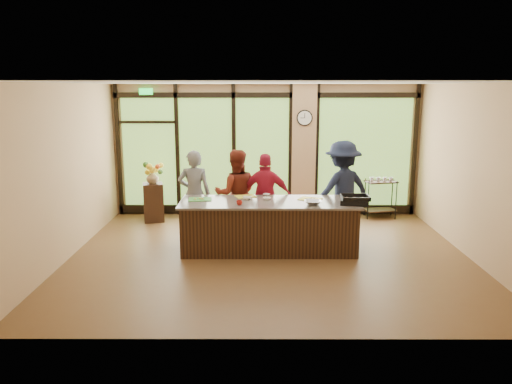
{
  "coord_description": "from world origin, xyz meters",
  "views": [
    {
      "loc": [
        -0.21,
        -8.43,
        2.93
      ],
      "look_at": [
        -0.24,
        0.4,
        1.07
      ],
      "focal_mm": 35.0,
      "sensor_mm": 36.0,
      "label": 1
    }
  ],
  "objects_px": {
    "cook_right": "(342,190)",
    "bar_cart": "(381,193)",
    "flower_stand": "(153,202)",
    "cook_left": "(194,194)",
    "island_base": "(269,227)",
    "roasting_pan": "(355,202)"
  },
  "relations": [
    {
      "from": "cook_right",
      "to": "roasting_pan",
      "type": "distance_m",
      "value": 1.05
    },
    {
      "from": "roasting_pan",
      "to": "flower_stand",
      "type": "bearing_deg",
      "value": 164.11
    },
    {
      "from": "island_base",
      "to": "roasting_pan",
      "type": "xyz_separation_m",
      "value": [
        1.5,
        -0.22,
        0.52
      ]
    },
    {
      "from": "cook_right",
      "to": "bar_cart",
      "type": "distance_m",
      "value": 1.94
    },
    {
      "from": "cook_right",
      "to": "bar_cart",
      "type": "height_order",
      "value": "cook_right"
    },
    {
      "from": "flower_stand",
      "to": "bar_cart",
      "type": "bearing_deg",
      "value": -10.55
    },
    {
      "from": "cook_left",
      "to": "flower_stand",
      "type": "xyz_separation_m",
      "value": [
        -1.07,
        1.18,
        -0.44
      ]
    },
    {
      "from": "cook_left",
      "to": "bar_cart",
      "type": "xyz_separation_m",
      "value": [
        4.04,
        1.5,
        -0.31
      ]
    },
    {
      "from": "flower_stand",
      "to": "bar_cart",
      "type": "relative_size",
      "value": 0.91
    },
    {
      "from": "cook_left",
      "to": "roasting_pan",
      "type": "relative_size",
      "value": 3.62
    },
    {
      "from": "island_base",
      "to": "bar_cart",
      "type": "xyz_separation_m",
      "value": [
        2.59,
        2.35,
        0.12
      ]
    },
    {
      "from": "cook_right",
      "to": "bar_cart",
      "type": "bearing_deg",
      "value": -150.02
    },
    {
      "from": "roasting_pan",
      "to": "flower_stand",
      "type": "height_order",
      "value": "roasting_pan"
    },
    {
      "from": "bar_cart",
      "to": "island_base",
      "type": "bearing_deg",
      "value": -149.96
    },
    {
      "from": "flower_stand",
      "to": "bar_cart",
      "type": "height_order",
      "value": "bar_cart"
    },
    {
      "from": "cook_left",
      "to": "flower_stand",
      "type": "relative_size",
      "value": 2.04
    },
    {
      "from": "island_base",
      "to": "cook_right",
      "type": "xyz_separation_m",
      "value": [
        1.45,
        0.83,
        0.52
      ]
    },
    {
      "from": "roasting_pan",
      "to": "flower_stand",
      "type": "relative_size",
      "value": 0.56
    },
    {
      "from": "roasting_pan",
      "to": "bar_cart",
      "type": "relative_size",
      "value": 0.51
    },
    {
      "from": "cook_right",
      "to": "roasting_pan",
      "type": "xyz_separation_m",
      "value": [
        0.05,
        -1.05,
        0.0
      ]
    },
    {
      "from": "cook_right",
      "to": "flower_stand",
      "type": "bearing_deg",
      "value": -40.04
    },
    {
      "from": "cook_right",
      "to": "flower_stand",
      "type": "height_order",
      "value": "cook_right"
    }
  ]
}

